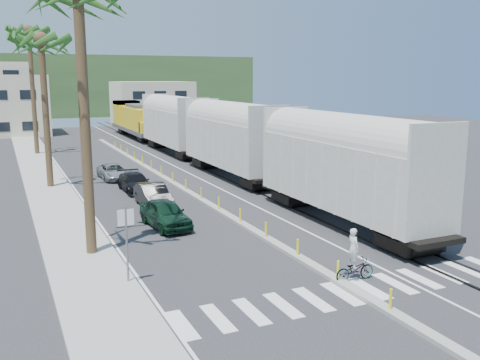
{
  "coord_description": "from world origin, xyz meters",
  "views": [
    {
      "loc": [
        -11.25,
        -16.96,
        7.63
      ],
      "look_at": [
        0.8,
        9.79,
        2.0
      ],
      "focal_mm": 40.0,
      "sensor_mm": 36.0,
      "label": 1
    }
  ],
  "objects_px": {
    "street_sign": "(126,234)",
    "car_second": "(153,195)",
    "cyclist": "(354,264)",
    "car_lead": "(165,214)"
  },
  "relations": [
    {
      "from": "street_sign",
      "to": "car_second",
      "type": "xyz_separation_m",
      "value": [
        4.11,
        11.63,
        -1.27
      ]
    },
    {
      "from": "street_sign",
      "to": "car_second",
      "type": "distance_m",
      "value": 12.4
    },
    {
      "from": "street_sign",
      "to": "cyclist",
      "type": "height_order",
      "value": "street_sign"
    },
    {
      "from": "car_second",
      "to": "street_sign",
      "type": "bearing_deg",
      "value": -109.16
    },
    {
      "from": "car_lead",
      "to": "cyclist",
      "type": "xyz_separation_m",
      "value": [
        4.42,
        -10.19,
        -0.04
      ]
    },
    {
      "from": "car_lead",
      "to": "car_second",
      "type": "xyz_separation_m",
      "value": [
        0.58,
        4.56,
        -0.01
      ]
    },
    {
      "from": "street_sign",
      "to": "cyclist",
      "type": "bearing_deg",
      "value": -21.43
    },
    {
      "from": "cyclist",
      "to": "street_sign",
      "type": "bearing_deg",
      "value": 67.89
    },
    {
      "from": "car_second",
      "to": "cyclist",
      "type": "bearing_deg",
      "value": -75.11
    },
    {
      "from": "car_second",
      "to": "cyclist",
      "type": "distance_m",
      "value": 15.25
    }
  ]
}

